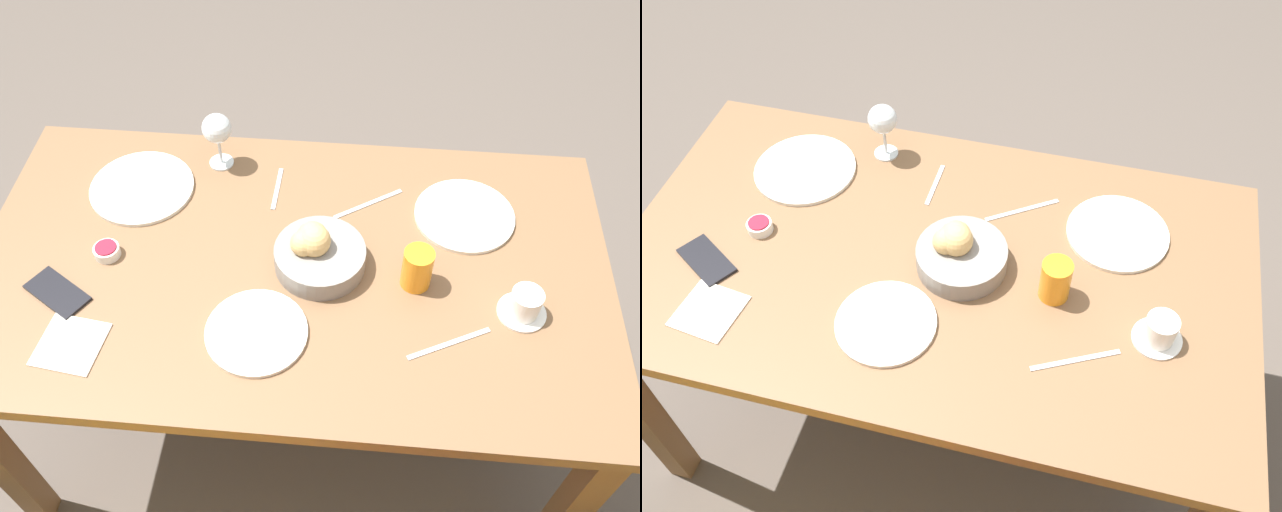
{
  "view_description": "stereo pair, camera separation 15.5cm",
  "coord_description": "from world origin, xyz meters",
  "views": [
    {
      "loc": [
        -0.15,
        0.98,
        1.97
      ],
      "look_at": [
        -0.07,
        -0.0,
        0.77
      ],
      "focal_mm": 38.0,
      "sensor_mm": 36.0,
      "label": 1
    },
    {
      "loc": [
        -0.31,
        0.95,
        1.97
      ],
      "look_at": [
        -0.07,
        -0.0,
        0.77
      ],
      "focal_mm": 38.0,
      "sensor_mm": 36.0,
      "label": 2
    }
  ],
  "objects": [
    {
      "name": "dining_table",
      "position": [
        0.0,
        0.0,
        0.65
      ],
      "size": [
        1.48,
        0.86,
        0.74
      ],
      "color": "brown",
      "rests_on": "ground_plane"
    },
    {
      "name": "spoon_coffee",
      "position": [
        0.06,
        -0.24,
        0.75
      ],
      "size": [
        0.01,
        0.15,
        0.0
      ],
      "color": "#B7B7BC",
      "rests_on": "dining_table"
    },
    {
      "name": "napkin",
      "position": [
        0.44,
        0.26,
        0.75
      ],
      "size": [
        0.15,
        0.15,
        0.0
      ],
      "color": "silver",
      "rests_on": "dining_table"
    },
    {
      "name": "ground_plane",
      "position": [
        0.0,
        0.0,
        0.0
      ],
      "size": [
        10.0,
        10.0,
        0.0
      ],
      "primitive_type": "plane",
      "color": "#564C44"
    },
    {
      "name": "cell_phone",
      "position": [
        0.51,
        0.14,
        0.75
      ],
      "size": [
        0.17,
        0.14,
        0.01
      ],
      "color": "black",
      "rests_on": "dining_table"
    },
    {
      "name": "fork_silver",
      "position": [
        -0.36,
        0.19,
        0.75
      ],
      "size": [
        0.18,
        0.1,
        0.0
      ],
      "color": "#B7B7BC",
      "rests_on": "dining_table"
    },
    {
      "name": "plate_near_right",
      "position": [
        0.41,
        -0.21,
        0.75
      ],
      "size": [
        0.26,
        0.26,
        0.01
      ],
      "color": "silver",
      "rests_on": "dining_table"
    },
    {
      "name": "plate_near_left",
      "position": [
        -0.41,
        -0.18,
        0.75
      ],
      "size": [
        0.25,
        0.25,
        0.01
      ],
      "color": "silver",
      "rests_on": "dining_table"
    },
    {
      "name": "wine_glass",
      "position": [
        0.22,
        -0.32,
        0.86
      ],
      "size": [
        0.08,
        0.08,
        0.16
      ],
      "color": "silver",
      "rests_on": "dining_table"
    },
    {
      "name": "bread_basket",
      "position": [
        -0.06,
        -0.0,
        0.79
      ],
      "size": [
        0.21,
        0.21,
        0.12
      ],
      "color": "gray",
      "rests_on": "dining_table"
    },
    {
      "name": "knife_silver",
      "position": [
        -0.17,
        -0.21,
        0.75
      ],
      "size": [
        0.17,
        0.12,
        0.0
      ],
      "color": "#B7B7BC",
      "rests_on": "dining_table"
    },
    {
      "name": "juice_glass",
      "position": [
        -0.29,
        0.03,
        0.8
      ],
      "size": [
        0.07,
        0.07,
        0.1
      ],
      "color": "orange",
      "rests_on": "dining_table"
    },
    {
      "name": "jam_bowl_berry",
      "position": [
        0.43,
        0.01,
        0.76
      ],
      "size": [
        0.06,
        0.06,
        0.03
      ],
      "color": "white",
      "rests_on": "dining_table"
    },
    {
      "name": "plate_far_center",
      "position": [
        0.05,
        0.2,
        0.75
      ],
      "size": [
        0.22,
        0.22,
        0.01
      ],
      "color": "silver",
      "rests_on": "dining_table"
    },
    {
      "name": "coffee_cup",
      "position": [
        -0.52,
        0.1,
        0.78
      ],
      "size": [
        0.11,
        0.11,
        0.07
      ],
      "color": "white",
      "rests_on": "dining_table"
    }
  ]
}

